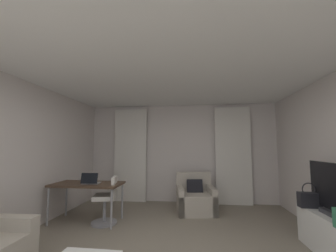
# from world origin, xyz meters

# --- Properties ---
(wall_window) EXTENTS (5.12, 0.06, 2.60)m
(wall_window) POSITION_xyz_m (0.00, 3.03, 1.30)
(wall_window) COLOR silver
(wall_window) RESTS_ON ground
(ceiling) EXTENTS (5.12, 6.12, 0.06)m
(ceiling) POSITION_xyz_m (0.00, 0.00, 2.63)
(ceiling) COLOR white
(ceiling) RESTS_ON wall_left
(curtain_left_panel) EXTENTS (0.90, 0.06, 2.50)m
(curtain_left_panel) POSITION_xyz_m (-1.38, 2.90, 1.25)
(curtain_left_panel) COLOR silver
(curtain_left_panel) RESTS_ON ground
(curtain_right_panel) EXTENTS (0.90, 0.06, 2.50)m
(curtain_right_panel) POSITION_xyz_m (1.38, 2.90, 1.25)
(curtain_right_panel) COLOR silver
(curtain_right_panel) RESTS_ON ground
(armchair) EXTENTS (0.93, 0.92, 0.85)m
(armchair) POSITION_xyz_m (0.39, 2.21, 0.28)
(armchair) COLOR #B2A899
(armchair) RESTS_ON ground
(desk) EXTENTS (1.34, 0.67, 0.74)m
(desk) POSITION_xyz_m (-1.73, 1.30, 0.68)
(desk) COLOR #4C3828
(desk) RESTS_ON ground
(desk_chair) EXTENTS (0.48, 0.48, 0.88)m
(desk_chair) POSITION_xyz_m (-1.31, 1.26, 0.39)
(desk_chair) COLOR gray
(desk_chair) RESTS_ON ground
(laptop) EXTENTS (0.34, 0.27, 0.22)m
(laptop) POSITION_xyz_m (-1.64, 1.23, 0.79)
(laptop) COLOR #ADADB2
(laptop) RESTS_ON desk
(tv_flatscreen) EXTENTS (0.20, 0.98, 0.70)m
(tv_flatscreen) POSITION_xyz_m (2.22, 0.44, 0.88)
(tv_flatscreen) COLOR #333338
(tv_flatscreen) RESTS_ON tv_console
(handbag_primary) EXTENTS (0.30, 0.14, 0.37)m
(handbag_primary) POSITION_xyz_m (2.10, 0.81, 0.67)
(handbag_primary) COLOR black
(handbag_primary) RESTS_ON tv_console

